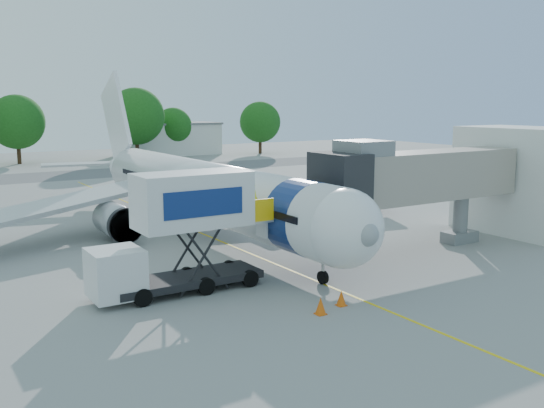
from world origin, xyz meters
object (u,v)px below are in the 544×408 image
aircraft (199,189)px  ground_tug (474,299)px  jet_bridge (409,178)px  catering_hiloader (180,233)px

aircraft → ground_tug: (2.44, -20.55, -2.18)m
aircraft → jet_bridge: 13.77m
aircraft → catering_hiloader: 12.77m
jet_bridge → ground_tug: (-5.55, -9.43, -3.57)m
aircraft → jet_bridge: bearing=-54.3°
aircraft → catering_hiloader: aircraft is taller
catering_hiloader → ground_tug: size_ratio=2.25×
jet_bridge → catering_hiloader: jet_bridge is taller
catering_hiloader → jet_bridge: bearing=0.0°
ground_tug → catering_hiloader: bearing=129.3°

